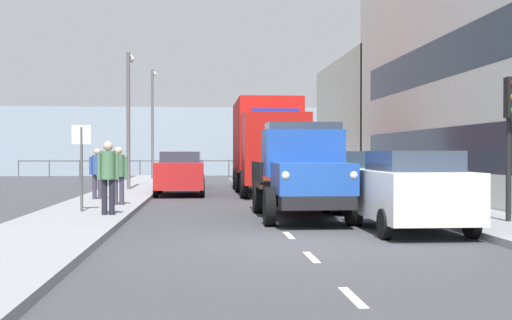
# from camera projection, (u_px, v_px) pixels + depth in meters

# --- Properties ---
(ground_plane) EXTENTS (80.00, 80.00, 0.00)m
(ground_plane) POSITION_uv_depth(u_px,v_px,m) (251.00, 198.00, 23.94)
(ground_plane) COLOR #38383D
(sidewalk_left) EXTENTS (2.50, 42.45, 0.15)m
(sidewalk_left) POSITION_uv_depth(u_px,v_px,m) (380.00, 196.00, 24.33)
(sidewalk_left) COLOR gray
(sidewalk_left) RESTS_ON ground_plane
(sidewalk_right) EXTENTS (2.50, 42.45, 0.15)m
(sidewalk_right) POSITION_uv_depth(u_px,v_px,m) (117.00, 197.00, 23.55)
(sidewalk_right) COLOR gray
(sidewalk_right) RESTS_ON ground_plane
(road_centreline_markings) EXTENTS (0.12, 38.66, 0.01)m
(road_centreline_markings) POSITION_uv_depth(u_px,v_px,m) (251.00, 199.00, 23.67)
(road_centreline_markings) COLOR silver
(road_centreline_markings) RESTS_ON ground_plane
(building_far_block) EXTENTS (7.73, 12.90, 7.14)m
(building_far_block) POSITION_uv_depth(u_px,v_px,m) (399.00, 121.00, 39.02)
(building_far_block) COLOR beige
(building_far_block) RESTS_ON ground_plane
(sea_horizon) EXTENTS (80.00, 0.80, 5.00)m
(sea_horizon) POSITION_uv_depth(u_px,v_px,m) (227.00, 141.00, 48.05)
(sea_horizon) COLOR #8C9EAD
(sea_horizon) RESTS_ON ground_plane
(seawall_railing) EXTENTS (28.08, 0.08, 1.20)m
(seawall_railing) POSITION_uv_depth(u_px,v_px,m) (229.00, 164.00, 44.48)
(seawall_railing) COLOR #4C5156
(seawall_railing) RESTS_ON ground_plane
(truck_vintage_blue) EXTENTS (2.17, 5.64, 2.43)m
(truck_vintage_blue) POSITION_uv_depth(u_px,v_px,m) (303.00, 173.00, 16.29)
(truck_vintage_blue) COLOR black
(truck_vintage_blue) RESTS_ON ground_plane
(lorry_cargo_red) EXTENTS (2.58, 8.20, 3.87)m
(lorry_cargo_red) POSITION_uv_depth(u_px,v_px,m) (268.00, 143.00, 26.79)
(lorry_cargo_red) COLOR red
(lorry_cargo_red) RESTS_ON ground_plane
(car_white_kerbside_near) EXTENTS (1.91, 3.82, 1.72)m
(car_white_kerbside_near) POSITION_uv_depth(u_px,v_px,m) (410.00, 190.00, 13.82)
(car_white_kerbside_near) COLOR white
(car_white_kerbside_near) RESTS_ON ground_plane
(car_teal_kerbside_1) EXTENTS (1.82, 4.16, 1.72)m
(car_teal_kerbside_1) POSITION_uv_depth(u_px,v_px,m) (353.00, 180.00, 19.04)
(car_teal_kerbside_1) COLOR #1E6670
(car_teal_kerbside_1) RESTS_ON ground_plane
(car_maroon_kerbside_2) EXTENTS (1.88, 4.13, 1.72)m
(car_maroon_kerbside_2) POSITION_uv_depth(u_px,v_px,m) (321.00, 174.00, 24.35)
(car_maroon_kerbside_2) COLOR maroon
(car_maroon_kerbside_2) RESTS_ON ground_plane
(car_red_oppositeside_0) EXTENTS (1.92, 4.02, 1.72)m
(car_red_oppositeside_0) POSITION_uv_depth(u_px,v_px,m) (180.00, 173.00, 25.68)
(car_red_oppositeside_0) COLOR #B21E1E
(car_red_oppositeside_0) RESTS_ON ground_plane
(car_navy_oppositeside_1) EXTENTS (1.90, 4.65, 1.72)m
(car_navy_oppositeside_1) POSITION_uv_depth(u_px,v_px,m) (185.00, 169.00, 31.54)
(car_navy_oppositeside_1) COLOR navy
(car_navy_oppositeside_1) RESTS_ON ground_plane
(pedestrian_in_dark_coat) EXTENTS (0.53, 0.34, 1.81)m
(pedestrian_in_dark_coat) POSITION_uv_depth(u_px,v_px,m) (108.00, 171.00, 16.03)
(pedestrian_in_dark_coat) COLOR black
(pedestrian_in_dark_coat) RESTS_ON sidewalk_right
(pedestrian_by_lamp) EXTENTS (0.53, 0.34, 1.70)m
(pedestrian_by_lamp) POSITION_uv_depth(u_px,v_px,m) (119.00, 171.00, 19.12)
(pedestrian_by_lamp) COLOR #383342
(pedestrian_by_lamp) RESTS_ON sidewalk_right
(pedestrian_strolling) EXTENTS (0.53, 0.34, 1.67)m
(pedestrian_strolling) POSITION_uv_depth(u_px,v_px,m) (97.00, 169.00, 21.52)
(pedestrian_strolling) COLOR #383342
(pedestrian_strolling) RESTS_ON sidewalk_right
(traffic_light_near) EXTENTS (0.28, 0.41, 3.20)m
(traffic_light_near) POSITION_uv_depth(u_px,v_px,m) (511.00, 117.00, 14.44)
(traffic_light_near) COLOR black
(traffic_light_near) RESTS_ON sidewalk_left
(lamp_post_promenade) EXTENTS (0.32, 1.14, 5.73)m
(lamp_post_promenade) POSITION_uv_depth(u_px,v_px,m) (129.00, 107.00, 27.44)
(lamp_post_promenade) COLOR #59595B
(lamp_post_promenade) RESTS_ON sidewalk_right
(lamp_post_far) EXTENTS (0.32, 1.14, 6.44)m
(lamp_post_far) POSITION_uv_depth(u_px,v_px,m) (153.00, 114.00, 38.67)
(lamp_post_far) COLOR #59595B
(lamp_post_far) RESTS_ON sidewalk_right
(street_sign) EXTENTS (0.50, 0.07, 2.25)m
(street_sign) POSITION_uv_depth(u_px,v_px,m) (82.00, 153.00, 16.96)
(street_sign) COLOR #4C4C4C
(street_sign) RESTS_ON sidewalk_right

